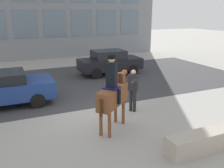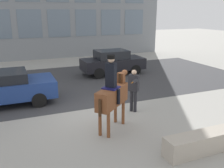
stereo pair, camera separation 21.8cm
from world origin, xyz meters
The scene contains 7 objects.
ground_plane centered at (0.00, 0.00, 0.00)m, with size 80.00×80.00×0.00m, color #9E9B93.
road_surface centered at (0.00, 4.75, 0.00)m, with size 21.49×8.50×0.01m.
mounted_horse_lead centered at (0.07, -1.57, 1.28)m, with size 1.68×1.52×2.60m.
pedestrian_bystander centered at (1.44, -0.46, 1.02)m, with size 0.66×0.83×1.74m.
street_car_near_lane centered at (-3.35, 2.41, 0.77)m, with size 4.24×2.01×1.46m.
street_car_far_lane centered at (3.11, 5.73, 0.80)m, with size 4.00×1.77×1.56m.
planter_ledge centered at (1.98, -3.92, 0.29)m, with size 2.59×0.56×0.58m.
Camera 2 is at (-2.97, -8.84, 3.91)m, focal length 40.00 mm.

